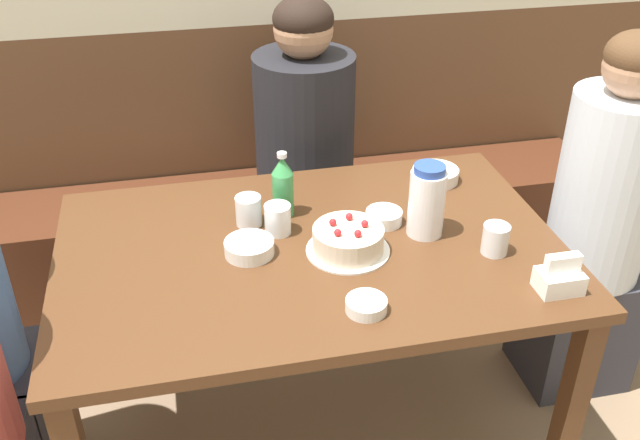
{
  "coord_description": "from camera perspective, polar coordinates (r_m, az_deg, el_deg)",
  "views": [
    {
      "loc": [
        -0.32,
        -1.6,
        1.82
      ],
      "look_at": [
        0.04,
        0.05,
        0.78
      ],
      "focal_mm": 40.0,
      "sensor_mm": 36.0,
      "label": 1
    }
  ],
  "objects": [
    {
      "name": "ground_plane",
      "position": [
        2.44,
        -0.65,
        -16.53
      ],
      "size": [
        12.0,
        12.0,
        0.0
      ],
      "primitive_type": "plane",
      "color": "#846B51"
    },
    {
      "name": "bench_seat",
      "position": [
        2.92,
        -4.0,
        -1.45
      ],
      "size": [
        2.7,
        0.38,
        0.46
      ],
      "color": "#472314",
      "rests_on": "ground_plane"
    },
    {
      "name": "dining_table",
      "position": [
        2.01,
        -0.75,
        -4.17
      ],
      "size": [
        1.38,
        0.89,
        0.73
      ],
      "color": "#4C2D19",
      "rests_on": "ground_plane"
    },
    {
      "name": "birthday_cake",
      "position": [
        1.92,
        2.26,
        -1.63
      ],
      "size": [
        0.23,
        0.23,
        0.09
      ],
      "color": "white",
      "rests_on": "dining_table"
    },
    {
      "name": "water_pitcher",
      "position": [
        1.98,
        8.56,
        1.49
      ],
      "size": [
        0.1,
        0.1,
        0.21
      ],
      "color": "white",
      "rests_on": "dining_table"
    },
    {
      "name": "soju_bottle",
      "position": [
        2.06,
        -2.99,
        2.76
      ],
      "size": [
        0.06,
        0.06,
        0.2
      ],
      "color": "#388E4C",
      "rests_on": "dining_table"
    },
    {
      "name": "napkin_holder",
      "position": [
        1.87,
        18.63,
        -4.39
      ],
      "size": [
        0.11,
        0.08,
        0.11
      ],
      "color": "white",
      "rests_on": "dining_table"
    },
    {
      "name": "bowl_soup_white",
      "position": [
        2.3,
        9.21,
        3.6
      ],
      "size": [
        0.15,
        0.15,
        0.04
      ],
      "color": "white",
      "rests_on": "dining_table"
    },
    {
      "name": "bowl_rice_small",
      "position": [
        1.93,
        -5.68,
        -2.21
      ],
      "size": [
        0.13,
        0.13,
        0.04
      ],
      "color": "white",
      "rests_on": "dining_table"
    },
    {
      "name": "bowl_side_dish",
      "position": [
        2.06,
        5.13,
        0.25
      ],
      "size": [
        0.11,
        0.11,
        0.04
      ],
      "color": "white",
      "rests_on": "dining_table"
    },
    {
      "name": "bowl_sauce_shallow",
      "position": [
        1.73,
        3.72,
        -6.82
      ],
      "size": [
        0.1,
        0.1,
        0.03
      ],
      "color": "white",
      "rests_on": "dining_table"
    },
    {
      "name": "glass_water_tall",
      "position": [
        2.04,
        -5.74,
        0.74
      ],
      "size": [
        0.07,
        0.07,
        0.09
      ],
      "color": "silver",
      "rests_on": "dining_table"
    },
    {
      "name": "glass_tumbler_short",
      "position": [
        2.0,
        -3.4,
        0.08
      ],
      "size": [
        0.08,
        0.08,
        0.09
      ],
      "color": "silver",
      "rests_on": "dining_table"
    },
    {
      "name": "glass_shot_small",
      "position": [
        1.97,
        13.86,
        -1.5
      ],
      "size": [
        0.07,
        0.07,
        0.08
      ],
      "color": "silver",
      "rests_on": "dining_table"
    },
    {
      "name": "person_pale_blue_shirt",
      "position": [
        2.64,
        -1.21,
        4.28
      ],
      "size": [
        0.36,
        0.36,
        1.23
      ],
      "rotation": [
        0.0,
        0.0,
        -1.57
      ],
      "color": "#33333D",
      "rests_on": "ground_plane"
    },
    {
      "name": "person_dark_striped",
      "position": [
        2.44,
        21.19,
        -1.14
      ],
      "size": [
        0.34,
        0.31,
        1.24
      ],
      "rotation": [
        0.0,
        0.0,
        3.14
      ],
      "color": "#33333D",
      "rests_on": "ground_plane"
    }
  ]
}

